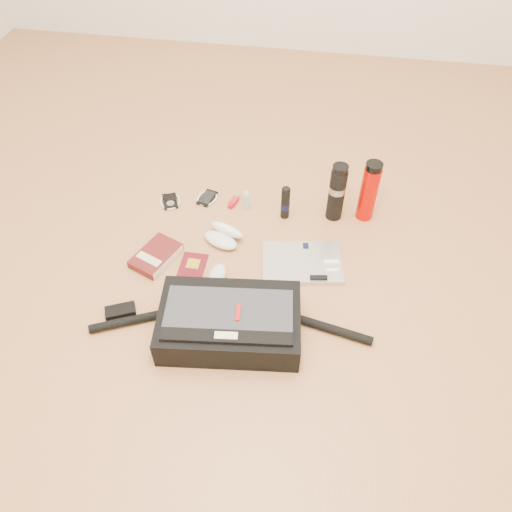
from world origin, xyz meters
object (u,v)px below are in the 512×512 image
object	(u,v)px
book	(156,256)
thermos_red	(369,191)
messenger_bag	(229,322)
thermos_black	(337,192)
laptop	(303,263)

from	to	relation	value
book	thermos_red	world-z (taller)	thermos_red
messenger_bag	book	size ratio (longest dim) A/B	4.33
messenger_bag	thermos_black	xyz separation A→B (m)	(0.33, 0.67, 0.07)
thermos_black	thermos_red	xyz separation A→B (m)	(0.13, 0.02, 0.00)
messenger_bag	book	distance (m)	0.47
laptop	thermos_red	distance (m)	0.42
laptop	messenger_bag	bearing A→B (deg)	-131.01
messenger_bag	laptop	size ratio (longest dim) A/B	2.90
messenger_bag	thermos_black	bearing A→B (deg)	57.33
thermos_black	laptop	bearing A→B (deg)	-108.91
book	thermos_black	size ratio (longest dim) A/B	0.86
book	thermos_black	world-z (taller)	thermos_black
laptop	book	size ratio (longest dim) A/B	1.50
messenger_bag	thermos_black	world-z (taller)	thermos_black
thermos_black	thermos_red	world-z (taller)	thermos_red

